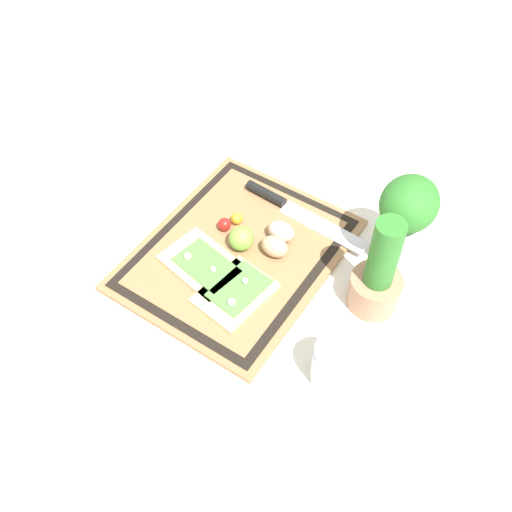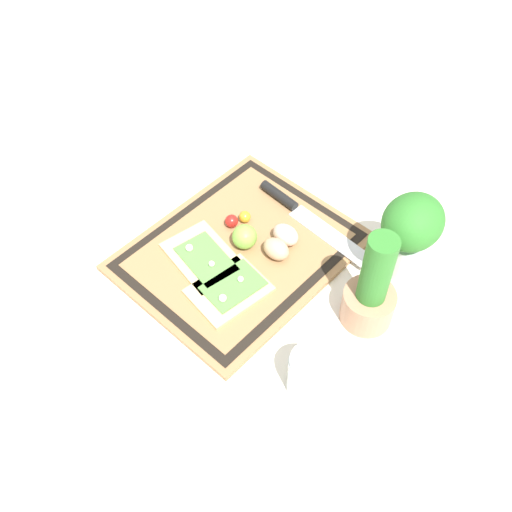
% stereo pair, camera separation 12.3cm
% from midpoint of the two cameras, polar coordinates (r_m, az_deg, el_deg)
% --- Properties ---
extents(ground_plane, '(6.00, 6.00, 0.00)m').
position_cam_midpoint_polar(ground_plane, '(1.27, 1.19, 0.05)').
color(ground_plane, silver).
extents(cutting_board, '(0.47, 0.38, 0.02)m').
position_cam_midpoint_polar(cutting_board, '(1.27, 1.20, 0.26)').
color(cutting_board, '#997047').
rests_on(cutting_board, ground_plane).
extents(pizza_slice_near, '(0.14, 0.18, 0.02)m').
position_cam_midpoint_polar(pizza_slice_near, '(1.24, -2.21, -0.31)').
color(pizza_slice_near, '#DBBC7F').
rests_on(pizza_slice_near, cutting_board).
extents(pizza_slice_far, '(0.16, 0.13, 0.02)m').
position_cam_midpoint_polar(pizza_slice_far, '(1.19, 0.44, -3.37)').
color(pizza_slice_far, '#DBBC7F').
rests_on(pizza_slice_far, cutting_board).
extents(knife, '(0.05, 0.31, 0.02)m').
position_cam_midpoint_polar(knife, '(1.34, 6.48, 4.33)').
color(knife, silver).
rests_on(knife, cutting_board).
extents(egg_brown, '(0.04, 0.06, 0.04)m').
position_cam_midpoint_polar(egg_brown, '(1.24, 4.77, 0.49)').
color(egg_brown, tan).
rests_on(egg_brown, cutting_board).
extents(egg_pink, '(0.04, 0.06, 0.04)m').
position_cam_midpoint_polar(egg_pink, '(1.26, 5.61, 1.86)').
color(egg_pink, beige).
rests_on(egg_pink, cutting_board).
extents(lime, '(0.05, 0.05, 0.05)m').
position_cam_midpoint_polar(lime, '(1.25, 1.74, 1.66)').
color(lime, '#7FB742').
rests_on(lime, cutting_board).
extents(cherry_tomato_red, '(0.03, 0.03, 0.03)m').
position_cam_midpoint_polar(cherry_tomato_red, '(1.29, 0.37, 3.18)').
color(cherry_tomato_red, red).
rests_on(cherry_tomato_red, cutting_board).
extents(cherry_tomato_yellow, '(0.03, 0.03, 0.03)m').
position_cam_midpoint_polar(cherry_tomato_yellow, '(1.30, 1.62, 3.59)').
color(cherry_tomato_yellow, gold).
rests_on(cherry_tomato_yellow, cutting_board).
extents(herb_pot, '(0.10, 0.10, 0.23)m').
position_cam_midpoint_polar(herb_pot, '(1.15, 13.93, -3.66)').
color(herb_pot, '#AD7A5B').
rests_on(herb_pot, ground_plane).
extents(sauce_jar, '(0.08, 0.08, 0.10)m').
position_cam_midpoint_polar(sauce_jar, '(1.08, 8.46, -11.40)').
color(sauce_jar, silver).
rests_on(sauce_jar, ground_plane).
extents(herb_glass, '(0.13, 0.11, 0.22)m').
position_cam_midpoint_polar(herb_glass, '(1.19, 17.28, 1.75)').
color(herb_glass, silver).
rests_on(herb_glass, ground_plane).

